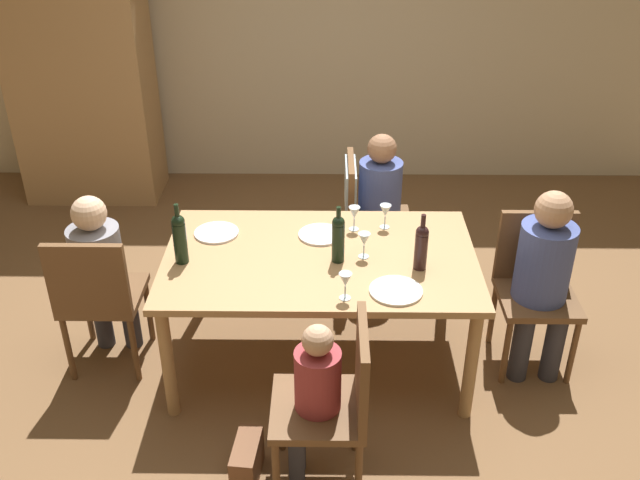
% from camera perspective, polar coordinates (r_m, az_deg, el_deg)
% --- Properties ---
extents(ground_plane, '(10.00, 10.00, 0.00)m').
position_cam_1_polar(ground_plane, '(4.43, -0.00, -9.46)').
color(ground_plane, brown).
extents(rear_room_partition, '(6.40, 0.12, 2.70)m').
position_cam_1_polar(rear_room_partition, '(6.32, 0.29, 16.69)').
color(rear_room_partition, beige).
rests_on(rear_room_partition, ground_plane).
extents(armoire_cabinet, '(1.18, 0.62, 2.18)m').
position_cam_1_polar(armoire_cabinet, '(6.28, -18.54, 12.70)').
color(armoire_cabinet, '#A87F51').
rests_on(armoire_cabinet, ground_plane).
extents(dining_table, '(1.75, 1.07, 0.74)m').
position_cam_1_polar(dining_table, '(4.04, -0.00, -2.18)').
color(dining_table, '#A87F51').
rests_on(dining_table, ground_plane).
extents(chair_far_right, '(0.46, 0.44, 0.92)m').
position_cam_1_polar(chair_far_right, '(4.87, 3.30, 2.87)').
color(chair_far_right, brown).
rests_on(chair_far_right, ground_plane).
extents(chair_right_end, '(0.44, 0.44, 0.92)m').
position_cam_1_polar(chair_right_end, '(4.35, 16.78, -3.03)').
color(chair_right_end, brown).
rests_on(chair_right_end, ground_plane).
extents(chair_left_end, '(0.44, 0.44, 0.92)m').
position_cam_1_polar(chair_left_end, '(4.24, -17.28, -4.10)').
color(chair_left_end, brown).
rests_on(chair_left_end, ground_plane).
extents(chair_near, '(0.44, 0.44, 0.92)m').
position_cam_1_polar(chair_near, '(3.39, 1.33, -12.38)').
color(chair_near, brown).
rests_on(chair_near, ground_plane).
extents(person_woman_host, '(0.33, 0.29, 1.10)m').
position_cam_1_polar(person_woman_host, '(4.86, 5.08, 3.32)').
color(person_woman_host, '#33333D').
rests_on(person_woman_host, ground_plane).
extents(person_man_bearded, '(0.31, 0.36, 1.14)m').
position_cam_1_polar(person_man_bearded, '(4.20, 17.40, -2.44)').
color(person_man_bearded, '#33333D').
rests_on(person_man_bearded, ground_plane).
extents(person_man_guest, '(0.29, 0.33, 1.10)m').
position_cam_1_polar(person_man_guest, '(4.27, -17.08, -2.09)').
color(person_man_guest, '#33333D').
rests_on(person_man_guest, ground_plane).
extents(person_child_small, '(0.25, 0.22, 0.94)m').
position_cam_1_polar(person_child_small, '(3.37, -0.60, -12.03)').
color(person_child_small, '#33333D').
rests_on(person_child_small, ground_plane).
extents(wine_bottle_tall_green, '(0.07, 0.07, 0.33)m').
position_cam_1_polar(wine_bottle_tall_green, '(3.87, 1.46, 0.22)').
color(wine_bottle_tall_green, black).
rests_on(wine_bottle_tall_green, dining_table).
extents(wine_bottle_dark_red, '(0.07, 0.07, 0.33)m').
position_cam_1_polar(wine_bottle_dark_red, '(3.85, 8.07, -0.44)').
color(wine_bottle_dark_red, black).
rests_on(wine_bottle_dark_red, dining_table).
extents(wine_bottle_short_olive, '(0.07, 0.07, 0.35)m').
position_cam_1_polar(wine_bottle_short_olive, '(3.93, -11.12, 0.23)').
color(wine_bottle_short_olive, black).
rests_on(wine_bottle_short_olive, dining_table).
extents(wine_glass_near_left, '(0.07, 0.07, 0.15)m').
position_cam_1_polar(wine_glass_near_left, '(3.59, 2.03, -3.26)').
color(wine_glass_near_left, silver).
rests_on(wine_glass_near_left, dining_table).
extents(wine_glass_centre, '(0.07, 0.07, 0.15)m').
position_cam_1_polar(wine_glass_centre, '(4.21, 2.75, 2.12)').
color(wine_glass_centre, silver).
rests_on(wine_glass_centre, dining_table).
extents(wine_glass_near_right, '(0.07, 0.07, 0.15)m').
position_cam_1_polar(wine_glass_near_right, '(4.24, 5.23, 2.27)').
color(wine_glass_near_right, silver).
rests_on(wine_glass_near_right, dining_table).
extents(wine_glass_far, '(0.07, 0.07, 0.15)m').
position_cam_1_polar(wine_glass_far, '(3.94, 3.54, -0.02)').
color(wine_glass_far, silver).
rests_on(wine_glass_far, dining_table).
extents(dinner_plate_host, '(0.26, 0.26, 0.01)m').
position_cam_1_polar(dinner_plate_host, '(4.25, -8.25, 0.58)').
color(dinner_plate_host, white).
rests_on(dinner_plate_host, dining_table).
extents(dinner_plate_guest_left, '(0.28, 0.28, 0.01)m').
position_cam_1_polar(dinner_plate_guest_left, '(3.71, 6.06, -4.03)').
color(dinner_plate_guest_left, silver).
rests_on(dinner_plate_guest_left, dining_table).
extents(dinner_plate_guest_right, '(0.26, 0.26, 0.01)m').
position_cam_1_polar(dinner_plate_guest_right, '(4.18, 0.00, 0.44)').
color(dinner_plate_guest_right, white).
rests_on(dinner_plate_guest_right, dining_table).
extents(handbag, '(0.15, 0.29, 0.22)m').
position_cam_1_polar(handbag, '(3.71, -5.84, -17.10)').
color(handbag, brown).
rests_on(handbag, ground_plane).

